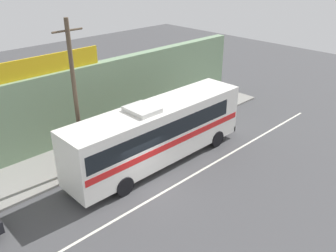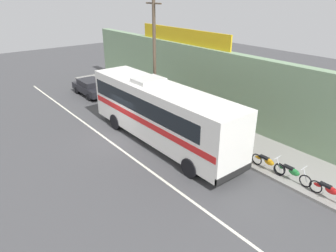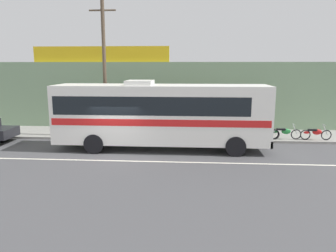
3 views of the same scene
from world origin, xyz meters
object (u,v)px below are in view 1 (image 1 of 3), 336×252
(intercity_bus, at_px, (157,130))
(motorcycle_red, at_px, (224,102))
(pedestrian_far_left, at_px, (130,125))
(motorcycle_green, at_px, (209,108))
(motorcycle_black, at_px, (198,113))
(motorcycle_orange, at_px, (176,122))
(utility_pole, at_px, (75,97))

(intercity_bus, bearing_deg, motorcycle_red, 13.84)
(pedestrian_far_left, bearing_deg, motorcycle_green, -7.15)
(intercity_bus, distance_m, motorcycle_black, 6.65)
(motorcycle_black, bearing_deg, motorcycle_orange, 178.62)
(utility_pole, distance_m, pedestrian_far_left, 5.35)
(intercity_bus, height_order, utility_pole, utility_pole)
(utility_pole, distance_m, motorcycle_red, 13.34)
(intercity_bus, relative_size, motorcycle_orange, 5.94)
(motorcycle_red, bearing_deg, motorcycle_black, -179.12)
(intercity_bus, xyz_separation_m, motorcycle_orange, (3.79, 2.27, -1.50))
(utility_pole, xyz_separation_m, motorcycle_green, (10.97, 0.05, -3.82))
(motorcycle_orange, height_order, motorcycle_black, same)
(intercity_bus, bearing_deg, pedestrian_far_left, 80.22)
(motorcycle_black, bearing_deg, motorcycle_red, 0.88)
(motorcycle_orange, xyz_separation_m, motorcycle_red, (5.41, -0.01, 0.00))
(motorcycle_red, bearing_deg, motorcycle_orange, 179.92)
(motorcycle_black, bearing_deg, pedestrian_far_left, 170.02)
(utility_pole, bearing_deg, motorcycle_red, -0.08)
(motorcycle_green, bearing_deg, utility_pole, -179.74)
(intercity_bus, relative_size, motorcycle_green, 5.86)
(intercity_bus, xyz_separation_m, utility_pole, (-3.58, 2.28, 2.32))
(utility_pole, xyz_separation_m, motorcycle_orange, (7.37, -0.01, -3.82))
(motorcycle_black, distance_m, motorcycle_red, 3.12)
(intercity_bus, relative_size, motorcycle_black, 5.92)
(motorcycle_red, relative_size, motorcycle_green, 0.94)
(motorcycle_red, bearing_deg, utility_pole, 179.92)
(motorcycle_red, distance_m, pedestrian_far_left, 8.72)
(motorcycle_orange, bearing_deg, utility_pole, 179.92)
(motorcycle_green, relative_size, pedestrian_far_left, 1.17)
(intercity_bus, relative_size, utility_pole, 1.40)
(motorcycle_orange, height_order, motorcycle_red, same)
(motorcycle_black, xyz_separation_m, motorcycle_red, (3.12, 0.05, 0.00))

